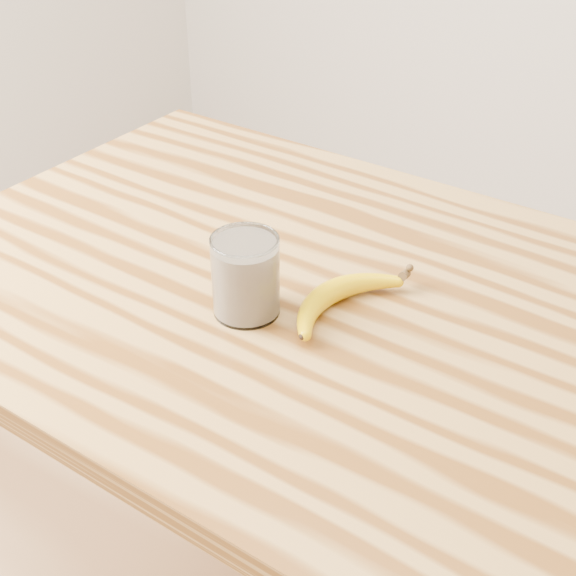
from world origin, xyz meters
The scene contains 3 objects.
table centered at (0.00, 0.00, 0.77)m, with size 1.20×0.80×0.90m.
smoothie_glass centered at (-0.05, -0.09, 0.95)m, with size 0.09×0.09×0.11m.
banana centered at (0.03, -0.01, 0.92)m, with size 0.10×0.26×0.03m, color #D7A800, non-canonical shape.
Camera 1 is at (0.49, -0.77, 1.52)m, focal length 50.00 mm.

